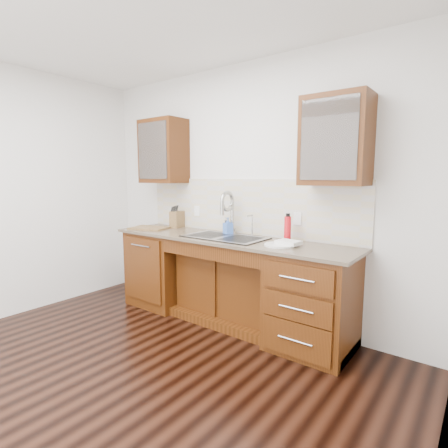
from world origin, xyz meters
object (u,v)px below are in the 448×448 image
Objects in this scene: water_bottle at (288,229)px; cutting_board at (149,228)px; plate at (280,245)px; soap_bottle at (228,226)px; knife_block at (177,219)px.

water_bottle is 1.72m from cutting_board.
cutting_board is at bearing -172.33° from water_bottle.
soap_bottle is at bearing 163.78° from plate.
soap_bottle is 0.70m from water_bottle.
soap_bottle is 0.67× the size of plate.
cutting_board is (-1.73, -0.02, 0.00)m from plate.
knife_block reaches higher than cutting_board.
soap_bottle is at bearing -12.63° from knife_block.
water_bottle reaches higher than plate.
knife_block is 0.35m from cutting_board.
knife_block is (-1.55, 0.26, 0.09)m from plate.
cutting_board is at bearing -179.49° from plate.
water_bottle is at bearing 7.67° from cutting_board.
knife_block is at bearing 178.05° from water_bottle.
water_bottle reaches higher than knife_block.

